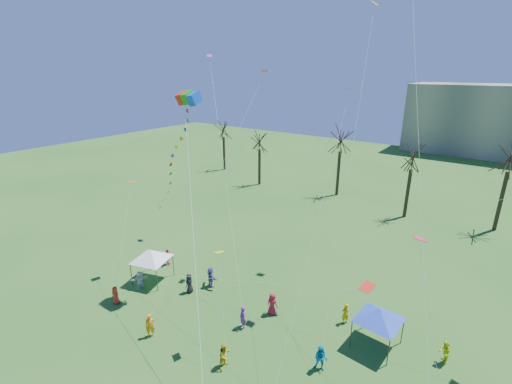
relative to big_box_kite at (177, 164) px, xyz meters
The scene contains 7 objects.
ground 14.97m from the big_box_kite, 38.91° to the right, with size 160.00×160.00×0.00m, color #265A1C.
bare_tree_row 31.66m from the big_box_kite, 71.00° to the left, with size 69.60×9.35×11.26m.
big_box_kite is the anchor object (origin of this frame).
canopy_tent_white 9.36m from the big_box_kite, 168.44° to the right, with size 3.88×3.88×3.03m.
canopy_tent_blue 18.11m from the big_box_kite, 10.99° to the left, with size 3.95×3.95×2.97m.
festival_crowd 12.85m from the big_box_kite, ahead, with size 25.72×10.50×1.83m.
small_kites_aloft 10.24m from the big_box_kite, 30.16° to the left, with size 30.72×19.42×32.52m.
Camera 1 is at (12.76, -11.80, 18.18)m, focal length 25.00 mm.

